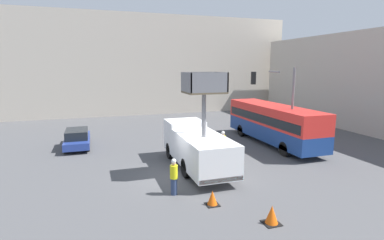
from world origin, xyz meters
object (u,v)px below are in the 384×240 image
object	(u,v)px
traffic_light_pole	(279,96)
traffic_cone_mid_road	(272,215)
city_bus	(273,121)
parked_car_curbside	(77,138)
traffic_cone_near_truck	(212,198)
road_worker_near_truck	(174,177)
utility_truck	(197,145)
road_worker_directing	(223,144)

from	to	relation	value
traffic_light_pole	traffic_cone_mid_road	size ratio (longest dim) A/B	8.00
city_bus	traffic_cone_mid_road	size ratio (longest dim) A/B	13.67
parked_car_curbside	traffic_cone_near_truck	bearing A→B (deg)	-63.21
city_bus	road_worker_near_truck	size ratio (longest dim) A/B	5.73
traffic_cone_mid_road	traffic_cone_near_truck	bearing A→B (deg)	125.75
utility_truck	road_worker_directing	distance (m)	3.10
traffic_light_pole	traffic_cone_mid_road	bearing A→B (deg)	-124.57
traffic_light_pole	parked_car_curbside	world-z (taller)	traffic_light_pole
road_worker_directing	traffic_cone_mid_road	xyz separation A→B (m)	(-1.83, -8.90, -0.56)
city_bus	traffic_cone_mid_road	bearing A→B (deg)	161.11
utility_truck	traffic_light_pole	xyz separation A→B (m)	(6.92, 1.84, 2.60)
traffic_cone_mid_road	parked_car_curbside	distance (m)	16.65
city_bus	traffic_light_pole	bearing A→B (deg)	168.95
road_worker_near_truck	traffic_cone_near_truck	xyz separation A→B (m)	(1.37, -1.64, -0.60)
traffic_light_pole	road_worker_near_truck	size ratio (longest dim) A/B	3.35
city_bus	traffic_light_pole	xyz separation A→B (m)	(-0.90, -1.90, 2.27)
city_bus	parked_car_curbside	distance (m)	15.51
utility_truck	traffic_cone_near_truck	bearing A→B (deg)	-100.85
utility_truck	traffic_light_pole	distance (m)	7.62
traffic_light_pole	traffic_cone_near_truck	distance (m)	11.05
city_bus	road_worker_near_truck	world-z (taller)	city_bus
traffic_cone_mid_road	traffic_light_pole	bearing A→B (deg)	55.43
traffic_light_pole	road_worker_near_truck	distance (m)	11.03
utility_truck	parked_car_curbside	world-z (taller)	utility_truck
city_bus	traffic_light_pole	world-z (taller)	traffic_light_pole
utility_truck	parked_car_curbside	size ratio (longest dim) A/B	1.63
parked_car_curbside	traffic_cone_mid_road	bearing A→B (deg)	-61.71
road_worker_near_truck	parked_car_curbside	xyz separation A→B (m)	(-4.89, 10.76, -0.18)
traffic_light_pole	road_worker_directing	distance (m)	5.44
city_bus	traffic_light_pole	distance (m)	3.10
road_worker_directing	traffic_cone_mid_road	bearing A→B (deg)	93.79
city_bus	road_worker_near_truck	xyz separation A→B (m)	(-10.13, -7.03, -0.93)
parked_car_curbside	city_bus	bearing A→B (deg)	-13.91
utility_truck	traffic_cone_mid_road	xyz separation A→B (m)	(0.69, -7.20, -1.15)
utility_truck	parked_car_curbside	distance (m)	10.40
utility_truck	traffic_cone_mid_road	bearing A→B (deg)	-84.52
utility_truck	road_worker_near_truck	size ratio (longest dim) A/B	4.06
city_bus	road_worker_near_truck	bearing A→B (deg)	138.97
city_bus	road_worker_directing	bearing A→B (deg)	125.22
utility_truck	parked_car_curbside	bearing A→B (deg)	133.96
road_worker_directing	parked_car_curbside	size ratio (longest dim) A/B	0.40
road_worker_near_truck	traffic_light_pole	bearing A→B (deg)	-21.36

